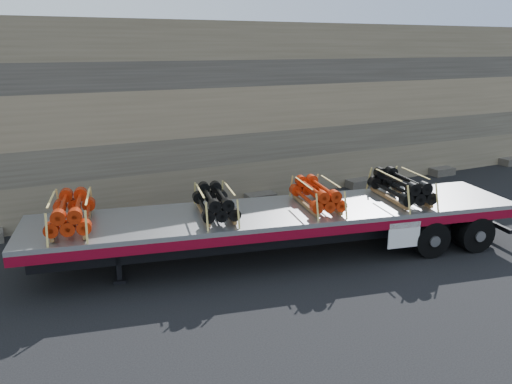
% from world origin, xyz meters
% --- Properties ---
extents(ground, '(120.00, 120.00, 0.00)m').
position_xyz_m(ground, '(0.00, 0.00, 0.00)').
color(ground, black).
rests_on(ground, ground).
extents(rock_wall, '(44.00, 3.00, 7.00)m').
position_xyz_m(rock_wall, '(0.00, 6.50, 3.50)').
color(rock_wall, '#7A6B54').
rests_on(rock_wall, ground).
extents(trailer, '(14.79, 5.64, 1.45)m').
position_xyz_m(trailer, '(0.10, -0.37, 0.73)').
color(trailer, '#A8ABB0').
rests_on(trailer, ground).
extents(bundle_front, '(1.54, 2.40, 0.79)m').
position_xyz_m(bundle_front, '(-5.59, 0.79, 1.85)').
color(bundle_front, '#B02509').
rests_on(bundle_front, trailer).
extents(bundle_midfront, '(1.42, 2.22, 0.73)m').
position_xyz_m(bundle_midfront, '(-1.80, 0.01, 1.82)').
color(bundle_midfront, black).
rests_on(bundle_midfront, trailer).
extents(bundle_midrear, '(1.43, 2.24, 0.74)m').
position_xyz_m(bundle_midrear, '(1.22, -0.60, 1.82)').
color(bundle_midrear, '#B02509').
rests_on(bundle_midrear, trailer).
extents(bundle_rear, '(1.56, 2.44, 0.80)m').
position_xyz_m(bundle_rear, '(3.97, -1.16, 1.85)').
color(bundle_rear, black).
rests_on(bundle_rear, trailer).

